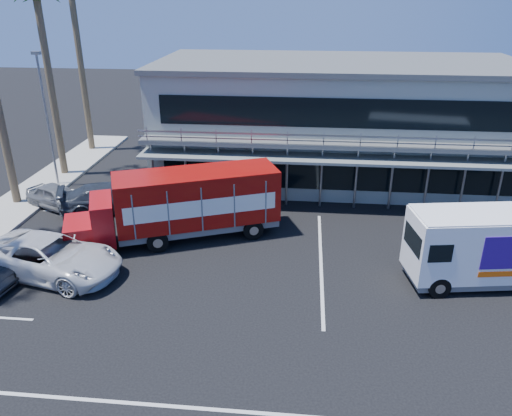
# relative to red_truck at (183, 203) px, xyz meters

# --- Properties ---
(ground) EXTENTS (120.00, 120.00, 0.00)m
(ground) POSITION_rel_red_truck_xyz_m (4.64, -4.74, -1.85)
(ground) COLOR black
(ground) RESTS_ON ground
(building) EXTENTS (22.40, 12.00, 7.30)m
(building) POSITION_rel_red_truck_xyz_m (7.64, 10.20, 1.80)
(building) COLOR #949B8E
(building) RESTS_ON ground
(curb_strip) EXTENTS (3.00, 32.00, 0.16)m
(curb_strip) POSITION_rel_red_truck_xyz_m (-10.36, 1.26, -1.77)
(curb_strip) COLOR #A5A399
(curb_strip) RESTS_ON ground
(palm_e) EXTENTS (2.80, 2.80, 12.25)m
(palm_e) POSITION_rel_red_truck_xyz_m (-10.06, 8.26, 8.72)
(palm_e) COLOR brown
(palm_e) RESTS_ON ground
(light_pole_far) EXTENTS (0.50, 0.25, 8.09)m
(light_pole_far) POSITION_rel_red_truck_xyz_m (-9.56, 6.26, 2.65)
(light_pole_far) COLOR gray
(light_pole_far) RESTS_ON ground
(red_truck) EXTENTS (10.16, 5.89, 3.38)m
(red_truck) POSITION_rel_red_truck_xyz_m (0.00, 0.00, 0.00)
(red_truck) COLOR #9C0C0F
(red_truck) RESTS_ON ground
(white_van) EXTENTS (6.80, 3.22, 3.19)m
(white_van) POSITION_rel_red_truck_xyz_m (13.38, -2.74, -0.16)
(white_van) COLOR white
(white_van) RESTS_ON ground
(parked_car_c) EXTENTS (6.61, 4.10, 1.71)m
(parked_car_c) POSITION_rel_red_truck_xyz_m (-4.86, -3.94, -1.00)
(parked_car_c) COLOR silver
(parked_car_c) RESTS_ON ground
(parked_car_d) EXTENTS (5.74, 3.99, 1.54)m
(parked_car_d) POSITION_rel_red_truck_xyz_m (-4.86, 2.86, -1.08)
(parked_car_d) COLOR #2A3039
(parked_car_d) RESTS_ON ground
(parked_car_e) EXTENTS (4.32, 3.15, 1.37)m
(parked_car_e) POSITION_rel_red_truck_xyz_m (-7.86, 2.88, -1.17)
(parked_car_e) COLOR slate
(parked_car_e) RESTS_ON ground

